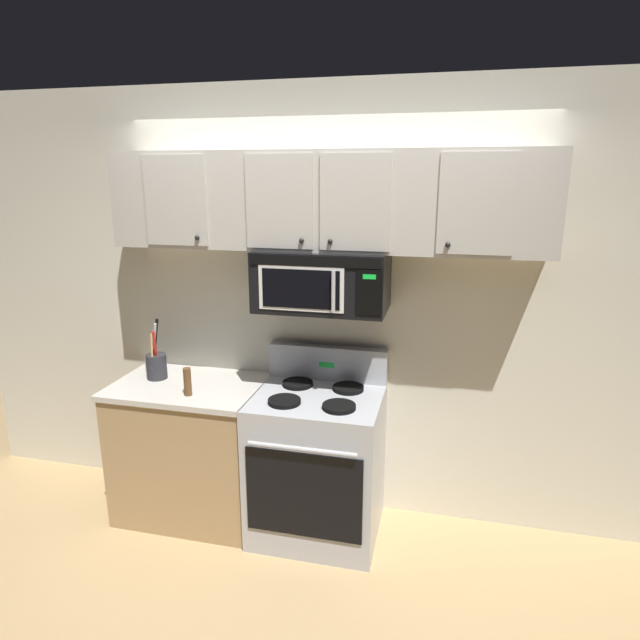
{
  "coord_description": "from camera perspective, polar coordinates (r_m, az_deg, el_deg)",
  "views": [
    {
      "loc": [
        0.71,
        -2.47,
        2.17
      ],
      "look_at": [
        0.0,
        0.49,
        1.35
      ],
      "focal_mm": 30.44,
      "sensor_mm": 36.0,
      "label": 1
    }
  ],
  "objects": [
    {
      "name": "salt_shaker",
      "position": [
        3.79,
        -17.54,
        -4.5
      ],
      "size": [
        0.05,
        0.05,
        0.1
      ],
      "color": "white",
      "rests_on": "counter_segment"
    },
    {
      "name": "ground_plane",
      "position": [
        3.36,
        -2.15,
        -25.1
      ],
      "size": [
        8.0,
        8.0,
        0.0
      ],
      "primitive_type": "plane",
      "color": "tan"
    },
    {
      "name": "counter_segment",
      "position": [
        3.71,
        -13.27,
        -12.95
      ],
      "size": [
        0.93,
        0.65,
        0.9
      ],
      "color": "tan",
      "rests_on": "ground_plane"
    },
    {
      "name": "pepper_mill",
      "position": [
        3.32,
        -13.76,
        -6.32
      ],
      "size": [
        0.05,
        0.05,
        0.17
      ],
      "primitive_type": "cylinder",
      "color": "brown",
      "rests_on": "counter_segment"
    },
    {
      "name": "over_range_microwave",
      "position": [
        3.15,
        0.21,
        4.19
      ],
      "size": [
        0.76,
        0.43,
        0.35
      ],
      "color": "black"
    },
    {
      "name": "back_wall",
      "position": [
        3.44,
        1.17,
        1.26
      ],
      "size": [
        5.2,
        0.1,
        2.7
      ],
      "primitive_type": "cube",
      "color": "silver",
      "rests_on": "ground_plane"
    },
    {
      "name": "upper_cabinets",
      "position": [
        3.13,
        0.36,
        12.4
      ],
      "size": [
        2.5,
        0.36,
        0.55
      ],
      "color": "#BCB7AD"
    },
    {
      "name": "utensil_crock_charcoal",
      "position": [
        3.63,
        -16.83,
        -4.46
      ],
      "size": [
        0.13,
        0.13,
        0.39
      ],
      "color": "#2D2D33",
      "rests_on": "counter_segment"
    },
    {
      "name": "stove_range",
      "position": [
        3.43,
        -0.27,
        -14.65
      ],
      "size": [
        0.76,
        0.69,
        1.12
      ],
      "color": "#B7BABF",
      "rests_on": "ground_plane"
    }
  ]
}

